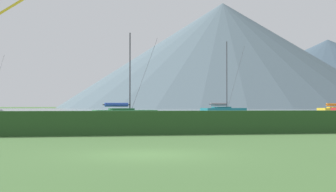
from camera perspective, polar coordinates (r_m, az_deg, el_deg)
ground_plane at (r=16.18m, az=-2.27°, el=-6.67°), size 1000.00×1000.00×0.00m
harbor_water at (r=152.95m, az=-9.94°, el=-1.65°), size 320.00×246.00×0.00m
hedge_line at (r=27.05m, az=-5.75°, el=-3.05°), size 80.00×1.20×1.29m
sailboat_slip_1 at (r=82.58m, az=6.38°, el=-1.66°), size 8.64×4.17×12.08m
sailboat_slip_6 at (r=55.36m, az=-4.81°, el=-2.03°), size 8.04×3.52×9.59m
distant_hill_west_ridge at (r=325.81m, az=6.23°, el=4.60°), size 209.94×209.94×67.48m
distant_hill_central_peak at (r=408.56m, az=17.64°, el=2.44°), size 226.86×226.86×52.60m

